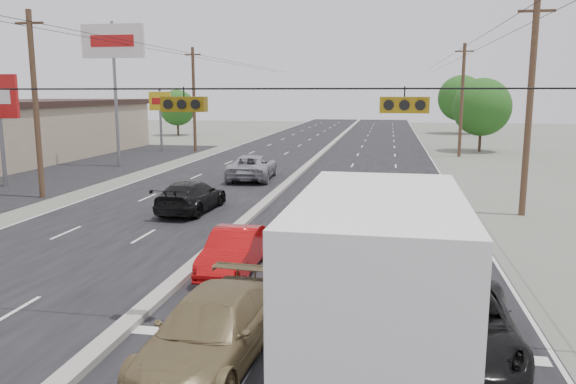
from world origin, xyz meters
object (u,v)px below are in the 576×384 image
box_truck (379,291)px  black_suv (461,322)px  tree_right_mid (482,107)px  queue_car_a (311,211)px  utility_pole_right_c (462,100)px  pole_sign_billboard (113,50)px  queue_car_b (401,241)px  oncoming_far (252,167)px  utility_pole_left_c (194,99)px  tree_left_far (177,108)px  utility_pole_right_b (530,106)px  pole_sign_far (160,106)px  utility_pole_left_b (36,104)px  tan_sedan (212,331)px  oncoming_near (191,197)px  tree_right_far (461,98)px  queue_car_c (365,195)px  red_sedan (234,251)px

box_truck → black_suv: 3.01m
tree_right_mid → queue_car_a: tree_right_mid is taller
utility_pole_right_c → box_truck: utility_pole_right_c is taller
pole_sign_billboard → queue_car_b: (21.20, -21.87, -8.08)m
pole_sign_billboard → black_suv: size_ratio=2.17×
queue_car_a → oncoming_far: bearing=120.0°
oncoming_far → black_suv: bearing=110.0°
utility_pole_left_c → box_truck: bearing=-66.3°
pole_sign_billboard → tree_left_far: 33.27m
black_suv → utility_pole_right_b: bearing=74.9°
utility_pole_right_c → queue_car_b: (-5.80, -33.87, -4.32)m
oncoming_far → pole_sign_far: bearing=-55.1°
utility_pole_left_b → utility_pole_right_c: bearing=45.0°
utility_pole_right_b → tan_sedan: bearing=-120.4°
utility_pole_right_b → pole_sign_far: bearing=138.7°
pole_sign_billboard → oncoming_far: (11.81, -4.52, -8.04)m
oncoming_far → oncoming_near: bearing=83.5°
queue_car_b → oncoming_near: size_ratio=0.92×
utility_pole_left_c → utility_pole_right_b: same height
utility_pole_right_b → queue_car_a: 11.29m
tree_right_far → box_truck: 73.04m
box_truck → queue_car_c: (-1.01, 17.39, -1.33)m
tree_right_mid → red_sedan: tree_right_mid is taller
queue_car_b → oncoming_near: queue_car_b is taller
black_suv → tan_sedan: bearing=-162.3°
utility_pole_right_c → oncoming_far: utility_pole_right_c is taller
utility_pole_left_b → utility_pole_left_c: (0.00, 25.00, 0.00)m
utility_pole_right_b → tree_left_far: size_ratio=1.63×
utility_pole_right_b → box_truck: utility_pole_right_b is taller
tree_right_far → black_suv: (-8.10, -70.30, -4.25)m
pole_sign_billboard → queue_car_c: bearing=-33.4°
pole_sign_far → tan_sedan: 45.92m
pole_sign_far → box_truck: 47.79m
queue_car_b → tree_right_far: bearing=78.2°
box_truck → oncoming_near: bearing=122.2°
queue_car_c → utility_pole_left_b: bearing=-179.6°
utility_pole_right_b → oncoming_near: (-15.65, -2.06, -4.36)m
tree_left_far → tree_right_mid: tree_right_mid is taller
tree_right_far → tree_right_mid: bearing=-92.3°
utility_pole_right_c → queue_car_a: bearing=-108.0°
utility_pole_left_b → utility_pole_right_c: 35.36m
tree_right_mid → oncoming_far: tree_right_mid is taller
tan_sedan → pole_sign_far: bearing=118.5°
tree_right_far → black_suv: size_ratio=1.61×
tree_right_mid → queue_car_a: bearing=-109.3°
box_truck → queue_car_b: bearing=86.9°
tree_left_far → pole_sign_far: bearing=-73.3°
utility_pole_left_b → queue_car_a: (15.50, -4.23, -4.39)m
pole_sign_billboard → tree_left_far: (-7.50, 32.00, -5.15)m
pole_sign_billboard → tree_left_far: size_ratio=1.80×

